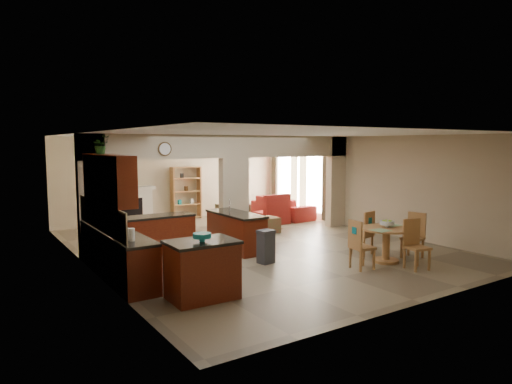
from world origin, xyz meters
TOP-DOWN VIEW (x-y plane):
  - floor at (0.00, 0.00)m, footprint 10.00×10.00m
  - ceiling at (0.00, 0.00)m, footprint 10.00×10.00m
  - wall_back at (0.00, 5.00)m, footprint 8.00×0.00m
  - wall_front at (0.00, -5.00)m, footprint 8.00×0.00m
  - wall_left at (-4.00, 0.00)m, footprint 0.00×10.00m
  - wall_right at (4.00, 0.00)m, footprint 0.00×10.00m
  - partition_left_pier at (-3.70, 1.00)m, footprint 0.60×0.25m
  - partition_center_pier at (0.00, 1.00)m, footprint 0.80×0.25m
  - partition_right_pier at (3.70, 1.00)m, footprint 0.60×0.25m
  - partition_header at (0.00, 1.00)m, footprint 8.00×0.25m
  - kitchen_counter at (-3.26, -0.25)m, footprint 2.52×3.29m
  - upper_cabinets at (-3.82, -0.80)m, footprint 0.35×2.40m
  - peninsula at (-0.60, -0.11)m, footprint 0.70×1.85m
  - wall_clock at (-2.00, 0.85)m, footprint 0.34×0.03m
  - rug at (1.20, 2.10)m, footprint 1.60×1.30m
  - fireplace at (-1.60, 4.83)m, footprint 1.60×0.35m
  - shelving_unit at (0.35, 4.82)m, footprint 1.00×0.32m
  - window_a at (3.97, 2.30)m, footprint 0.02×0.90m
  - window_b at (3.97, 4.00)m, footprint 0.02×0.90m
  - glazed_door at (3.97, 3.15)m, footprint 0.02×0.70m
  - drape_a_left at (3.93, 1.70)m, footprint 0.10×0.28m
  - drape_a_right at (3.93, 2.90)m, footprint 0.10×0.28m
  - drape_b_left at (3.93, 3.40)m, footprint 0.10×0.28m
  - drape_b_right at (3.93, 4.60)m, footprint 0.10×0.28m
  - ceiling_fan at (1.50, 3.00)m, footprint 1.00×1.00m
  - kitchen_island at (-2.88, -2.83)m, footprint 1.14×0.82m
  - teal_bowl at (-2.91, -2.91)m, footprint 0.30×0.30m
  - trash_can at (-0.71, -1.54)m, footprint 0.35×0.31m
  - dining_table at (1.53, -2.91)m, footprint 1.11×1.11m
  - fruit_bowl at (1.58, -2.88)m, footprint 0.31×0.31m
  - sofa at (3.30, 3.25)m, footprint 2.53×1.07m
  - chaise at (2.25, 2.43)m, footprint 1.00×0.83m
  - armchair at (0.86, 2.54)m, footprint 0.84×0.86m
  - ottoman at (1.30, 1.31)m, footprint 0.64×0.64m
  - plant at (-3.82, -0.37)m, footprint 0.41×0.39m
  - chair_north at (1.64, -2.19)m, footprint 0.49×0.49m
  - chair_east at (2.38, -2.98)m, footprint 0.50×0.50m
  - chair_south at (1.62, -3.57)m, footprint 0.50×0.50m
  - chair_west at (0.61, -3.00)m, footprint 0.47×0.47m

SIDE VIEW (x-z plane):
  - floor at x=0.00m, z-range 0.00..0.00m
  - rug at x=1.20m, z-range 0.00..0.01m
  - chaise at x=2.25m, z-range 0.00..0.39m
  - ottoman at x=1.30m, z-range 0.00..0.44m
  - trash_can at x=-0.71m, z-range 0.00..0.67m
  - sofa at x=3.30m, z-range 0.00..0.73m
  - armchair at x=0.86m, z-range 0.00..0.75m
  - peninsula at x=-0.60m, z-range 0.00..0.91m
  - kitchen_counter at x=-3.26m, z-range -0.27..1.20m
  - kitchen_island at x=-2.88m, z-range 0.00..0.98m
  - dining_table at x=1.53m, z-range 0.13..0.88m
  - chair_north at x=1.64m, z-range 0.04..1.07m
  - chair_east at x=2.38m, z-range 0.04..1.07m
  - chair_south at x=1.62m, z-range 0.04..1.07m
  - chair_west at x=0.61m, z-range 0.04..1.07m
  - fireplace at x=-1.60m, z-range 0.01..1.21m
  - fruit_bowl at x=1.58m, z-range 0.76..0.92m
  - shelving_unit at x=0.35m, z-range 0.00..1.80m
  - glazed_door at x=3.97m, z-range 0.00..2.10m
  - teal_bowl at x=-2.91m, z-range 0.98..1.12m
  - partition_center_pier at x=0.00m, z-range 0.00..2.20m
  - drape_a_left at x=3.93m, z-range 0.05..2.35m
  - drape_a_right at x=3.93m, z-range 0.05..2.35m
  - drape_b_left at x=3.93m, z-range 0.05..2.35m
  - drape_b_right at x=3.93m, z-range 0.05..2.35m
  - window_a at x=3.97m, z-range 0.25..2.15m
  - window_b at x=3.97m, z-range 0.25..2.15m
  - partition_left_pier at x=-3.70m, z-range 0.00..2.80m
  - partition_right_pier at x=3.70m, z-range 0.00..2.80m
  - wall_back at x=0.00m, z-range -2.60..5.40m
  - wall_front at x=0.00m, z-range -2.60..5.40m
  - wall_left at x=-4.00m, z-range -3.60..6.40m
  - wall_right at x=4.00m, z-range -3.60..6.40m
  - upper_cabinets at x=-3.82m, z-range 1.47..2.37m
  - wall_clock at x=-2.00m, z-range 2.28..2.62m
  - partition_header at x=0.00m, z-range 2.20..2.80m
  - plant at x=-3.82m, z-range 2.37..2.73m
  - ceiling_fan at x=1.50m, z-range 2.51..2.61m
  - ceiling at x=0.00m, z-range 2.80..2.80m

